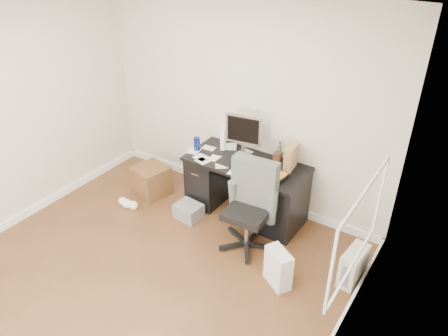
# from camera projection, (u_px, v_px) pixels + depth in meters

# --- Properties ---
(ground) EXTENTS (4.00, 4.00, 0.00)m
(ground) POSITION_uv_depth(u_px,v_px,m) (140.00, 280.00, 4.64)
(ground) COLOR #4B2F18
(ground) RESTS_ON ground
(room_shell) EXTENTS (4.02, 4.02, 2.71)m
(room_shell) POSITION_uv_depth(u_px,v_px,m) (127.00, 141.00, 3.80)
(room_shell) COLOR beige
(room_shell) RESTS_ON ground
(desk) EXTENTS (1.50, 0.70, 0.75)m
(desk) POSITION_uv_depth(u_px,v_px,m) (246.00, 186.00, 5.48)
(desk) COLOR black
(desk) RESTS_ON ground
(loose_papers) EXTENTS (1.10, 0.60, 0.00)m
(loose_papers) POSITION_uv_depth(u_px,v_px,m) (230.00, 160.00, 5.36)
(loose_papers) COLOR white
(loose_papers) RESTS_ON desk
(lcd_monitor) EXTENTS (0.49, 0.33, 0.57)m
(lcd_monitor) POSITION_uv_depth(u_px,v_px,m) (244.00, 136.00, 5.27)
(lcd_monitor) COLOR #ADADB2
(lcd_monitor) RESTS_ON desk
(keyboard) EXTENTS (0.48, 0.18, 0.03)m
(keyboard) POSITION_uv_depth(u_px,v_px,m) (235.00, 165.00, 5.22)
(keyboard) COLOR black
(keyboard) RESTS_ON desk
(computer_mouse) EXTENTS (0.08, 0.08, 0.07)m
(computer_mouse) POSITION_uv_depth(u_px,v_px,m) (263.00, 169.00, 5.09)
(computer_mouse) COLOR #ADADB2
(computer_mouse) RESTS_ON desk
(travel_mug) EXTENTS (0.10, 0.10, 0.17)m
(travel_mug) POSITION_uv_depth(u_px,v_px,m) (197.00, 144.00, 5.53)
(travel_mug) COLOR navy
(travel_mug) RESTS_ON desk
(white_binder) EXTENTS (0.20, 0.26, 0.27)m
(white_binder) POSITION_uv_depth(u_px,v_px,m) (223.00, 137.00, 5.59)
(white_binder) COLOR white
(white_binder) RESTS_ON desk
(magazine_file) EXTENTS (0.16, 0.27, 0.29)m
(magazine_file) POSITION_uv_depth(u_px,v_px,m) (291.00, 157.00, 5.10)
(magazine_file) COLOR #956A48
(magazine_file) RESTS_ON desk
(pen_cup) EXTENTS (0.11, 0.11, 0.26)m
(pen_cup) POSITION_uv_depth(u_px,v_px,m) (278.00, 151.00, 5.28)
(pen_cup) COLOR #502C17
(pen_cup) RESTS_ON desk
(yellow_book) EXTENTS (0.21, 0.25, 0.04)m
(yellow_book) POSITION_uv_depth(u_px,v_px,m) (277.00, 177.00, 4.97)
(yellow_book) COLOR yellow
(yellow_book) RESTS_ON desk
(paper_remote) EXTENTS (0.25, 0.21, 0.02)m
(paper_remote) POSITION_uv_depth(u_px,v_px,m) (238.00, 172.00, 5.08)
(paper_remote) COLOR white
(paper_remote) RESTS_ON desk
(office_chair) EXTENTS (0.66, 0.66, 1.07)m
(office_chair) POSITION_uv_depth(u_px,v_px,m) (248.00, 208.00, 4.84)
(office_chair) COLOR #4A4C4A
(office_chair) RESTS_ON ground
(pc_tower) EXTENTS (0.21, 0.41, 0.39)m
(pc_tower) POSITION_uv_depth(u_px,v_px,m) (353.00, 266.00, 4.55)
(pc_tower) COLOR beige
(pc_tower) RESTS_ON ground
(shopping_bag) EXTENTS (0.39, 0.35, 0.43)m
(shopping_bag) POSITION_uv_depth(u_px,v_px,m) (278.00, 268.00, 4.49)
(shopping_bag) COLOR silver
(shopping_bag) RESTS_ON ground
(wicker_basket) EXTENTS (0.49, 0.49, 0.42)m
(wicker_basket) POSITION_uv_depth(u_px,v_px,m) (152.00, 181.00, 5.95)
(wicker_basket) COLOR #533919
(wicker_basket) RESTS_ON ground
(desk_printer) EXTENTS (0.34, 0.29, 0.19)m
(desk_printer) POSITION_uv_depth(u_px,v_px,m) (189.00, 211.00, 5.54)
(desk_printer) COLOR slate
(desk_printer) RESTS_ON ground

